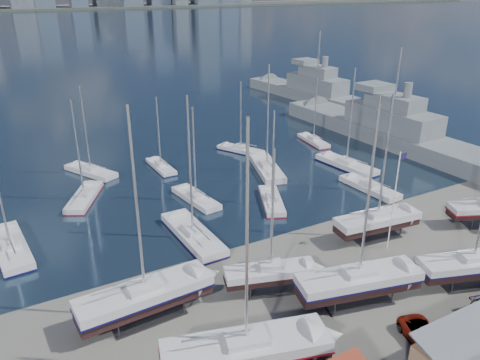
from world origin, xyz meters
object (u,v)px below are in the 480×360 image
sailboat_cradle_0 (145,296)px  naval_ship_east (390,134)px  flagpole (395,195)px  naval_ship_west (316,95)px

sailboat_cradle_0 → naval_ship_east: 59.56m
sailboat_cradle_0 → flagpole: 26.97m
naval_ship_east → flagpole: bearing=132.3°
sailboat_cradle_0 → naval_ship_east: bearing=21.9°
sailboat_cradle_0 → naval_ship_west: bearing=39.7°
naval_ship_east → naval_ship_west: 33.35m
sailboat_cradle_0 → naval_ship_east: (53.94, 25.26, -0.54)m
sailboat_cradle_0 → flagpole: size_ratio=1.68×
naval_ship_east → flagpole: naval_ship_east is taller
naval_ship_east → sailboat_cradle_0: bearing=112.9°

